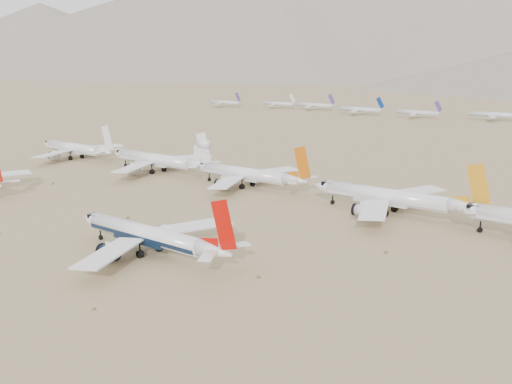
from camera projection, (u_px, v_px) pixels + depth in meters
ground at (167, 255)px, 126.79m from camera, size 7000.00×7000.00×0.00m
main_airliner at (151, 236)px, 125.67m from camera, size 45.49×44.43×16.05m
row2_gold_tail at (393, 198)px, 158.55m from camera, size 48.55×47.48×17.29m
row2_orange_tail at (249, 175)px, 191.79m from camera, size 45.64×44.64×16.28m
row2_white_trijet at (160, 160)px, 216.47m from camera, size 49.87×48.74×17.67m
row2_white_twin at (76, 149)px, 246.81m from camera, size 46.06×45.07×16.46m
desert_scrub at (25, 261)px, 122.14m from camera, size 233.60×121.67×0.63m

